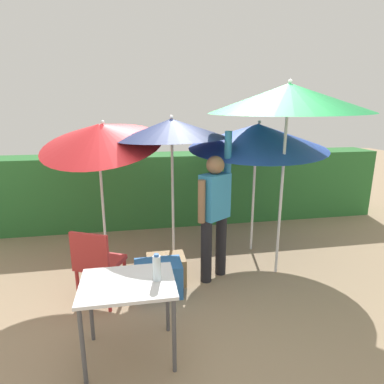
% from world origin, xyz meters
% --- Properties ---
extents(ground_plane, '(24.00, 24.00, 0.00)m').
position_xyz_m(ground_plane, '(0.00, 0.00, 0.00)').
color(ground_plane, '#9E8466').
extents(hedge_row, '(8.00, 0.70, 1.32)m').
position_xyz_m(hedge_row, '(0.00, 2.27, 0.66)').
color(hedge_row, '#2D7033').
rests_on(hedge_row, ground_plane).
extents(umbrella_rainbow, '(1.92, 1.93, 2.48)m').
position_xyz_m(umbrella_rainbow, '(1.11, 0.03, 2.26)').
color(umbrella_rainbow, silver).
rests_on(umbrella_rainbow, ground_plane).
extents(umbrella_orange, '(1.47, 1.47, 2.06)m').
position_xyz_m(umbrella_orange, '(-0.22, 0.56, 1.89)').
color(umbrella_orange, silver).
rests_on(umbrella_orange, ground_plane).
extents(umbrella_yellow, '(1.63, 1.59, 2.24)m').
position_xyz_m(umbrella_yellow, '(-1.13, 0.67, 1.82)').
color(umbrella_yellow, silver).
rests_on(umbrella_yellow, ground_plane).
extents(umbrella_navy, '(2.00, 2.01, 2.05)m').
position_xyz_m(umbrella_navy, '(1.04, 0.77, 1.76)').
color(umbrella_navy, silver).
rests_on(umbrella_navy, ground_plane).
extents(person_vendor, '(0.51, 0.38, 1.88)m').
position_xyz_m(person_vendor, '(0.24, 0.05, 0.93)').
color(person_vendor, black).
rests_on(person_vendor, ground_plane).
extents(chair_plastic, '(0.59, 0.59, 0.89)m').
position_xyz_m(chair_plastic, '(-1.17, -0.28, 0.51)').
color(chair_plastic, '#B72D2D').
rests_on(chair_plastic, ground_plane).
extents(cooler_box, '(0.55, 0.35, 0.41)m').
position_xyz_m(cooler_box, '(-0.50, -0.23, 0.20)').
color(cooler_box, '#2D6BB7').
rests_on(cooler_box, ground_plane).
extents(crate_cardboard, '(0.48, 0.36, 0.35)m').
position_xyz_m(crate_cardboard, '(-0.38, 0.03, 0.18)').
color(crate_cardboard, '#9E7A4C').
rests_on(crate_cardboard, ground_plane).
extents(folding_table, '(0.80, 0.60, 0.73)m').
position_xyz_m(folding_table, '(-0.82, -1.15, 0.64)').
color(folding_table, '#4C4C51').
rests_on(folding_table, ground_plane).
extents(bottle_water, '(0.07, 0.07, 0.24)m').
position_xyz_m(bottle_water, '(-0.57, -1.16, 0.84)').
color(bottle_water, silver).
rests_on(bottle_water, folding_table).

